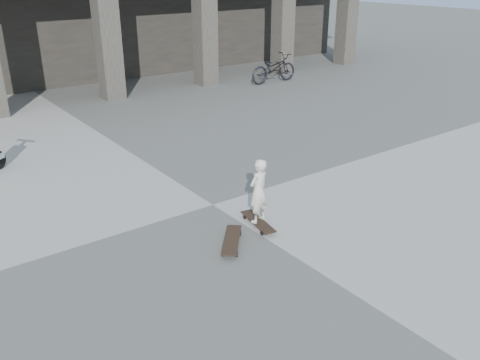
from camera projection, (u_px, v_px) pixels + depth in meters
ground at (213, 205)px, 9.11m from camera, size 90.00×90.00×0.00m
longboard at (258, 222)px, 8.35m from camera, size 0.36×0.91×0.09m
skateboard_spare at (232, 241)px, 7.76m from camera, size 0.77×0.84×0.11m
child at (258, 191)px, 8.14m from camera, size 0.45×0.35×1.08m
bicycle at (274, 68)px, 18.42m from camera, size 1.96×0.70×1.03m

